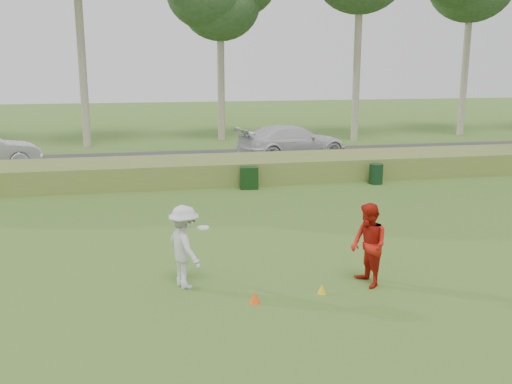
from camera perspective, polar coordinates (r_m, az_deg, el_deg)
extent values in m
plane|color=#3A6120|center=(12.15, 3.84, -10.14)|extent=(120.00, 120.00, 0.00)
cube|color=#5B712D|center=(23.37, -3.93, 2.24)|extent=(80.00, 3.00, 0.90)
cube|color=#2D2D2D|center=(28.33, -5.28, 3.22)|extent=(80.00, 6.00, 0.06)
cylinder|color=gray|center=(34.04, -17.34, 17.37)|extent=(0.44, 0.44, 15.50)
cylinder|color=gray|center=(35.64, -3.56, 14.45)|extent=(0.44, 0.44, 11.50)
cylinder|color=gray|center=(35.80, 10.21, 16.27)|extent=(0.44, 0.44, 14.00)
cylinder|color=gray|center=(40.51, 20.44, 14.92)|extent=(0.44, 0.44, 13.50)
imported|color=silver|center=(12.28, -7.16, -5.47)|extent=(1.05, 1.33, 1.80)
cylinder|color=white|center=(12.19, -5.33, -3.58)|extent=(0.27, 0.27, 0.03)
imported|color=#B3190F|center=(12.50, 11.20, -5.24)|extent=(0.79, 0.96, 1.82)
cone|color=#FF4F0D|center=(11.66, -0.11, -10.47)|extent=(0.22, 0.22, 0.24)
cone|color=yellow|center=(12.18, 6.61, -9.60)|extent=(0.19, 0.19, 0.21)
cube|color=black|center=(21.77, -0.69, 1.42)|extent=(0.73, 0.51, 0.85)
cylinder|color=black|center=(23.17, 11.92, 1.79)|extent=(0.71, 0.71, 0.81)
imported|color=silver|center=(28.57, 3.66, 5.05)|extent=(5.98, 3.47, 1.63)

